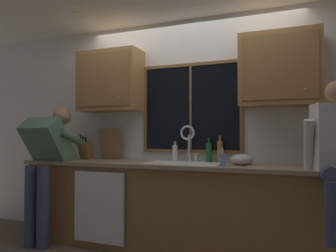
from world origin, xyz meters
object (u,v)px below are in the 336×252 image
at_px(cutting_board, 110,144).
at_px(soap_dispenser, 223,159).
at_px(person_standing, 47,158).
at_px(bottle_tall_clear, 220,151).
at_px(knife_block, 86,150).
at_px(bottle_green_glass, 209,152).
at_px(bottle_amber_small, 175,153).
at_px(mixing_bowl, 241,160).

xyz_separation_m(cutting_board, soap_dispenser, (1.46, -0.36, -0.12)).
bearing_deg(cutting_board, person_standing, -134.23).
distance_m(cutting_board, bottle_tall_clear, 1.36).
distance_m(knife_block, cutting_board, 0.30).
relative_size(bottle_green_glass, bottle_amber_small, 1.13).
bearing_deg(soap_dispenser, person_standing, -175.56).
relative_size(person_standing, cutting_board, 4.10).
height_order(bottle_green_glass, bottle_tall_clear, bottle_tall_clear).
bearing_deg(bottle_green_glass, bottle_amber_small, -172.04).
relative_size(cutting_board, bottle_amber_small, 1.59).
bearing_deg(bottle_green_glass, cutting_board, -178.79).
bearing_deg(cutting_board, bottle_green_glass, 1.21).
height_order(cutting_board, bottle_tall_clear, cutting_board).
relative_size(person_standing, mixing_bowl, 6.75).
height_order(person_standing, mixing_bowl, person_standing).
distance_m(person_standing, cutting_board, 0.74).
height_order(person_standing, bottle_amber_small, person_standing).
height_order(soap_dispenser, bottle_green_glass, bottle_green_glass).
xyz_separation_m(bottle_green_glass, bottle_amber_small, (-0.38, -0.05, -0.01)).
bearing_deg(soap_dispenser, bottle_amber_small, 150.98).
distance_m(cutting_board, bottle_green_glass, 1.23).
bearing_deg(mixing_bowl, bottle_amber_small, 168.45).
height_order(bottle_tall_clear, bottle_amber_small, bottle_tall_clear).
bearing_deg(bottle_amber_small, cutting_board, 178.23).
relative_size(person_standing, bottle_tall_clear, 5.19).
height_order(mixing_bowl, bottle_green_glass, bottle_green_glass).
xyz_separation_m(knife_block, soap_dispenser, (1.73, -0.24, -0.04)).
bearing_deg(bottle_tall_clear, person_standing, -163.92).
bearing_deg(knife_block, mixing_bowl, -1.63).
distance_m(bottle_green_glass, bottle_amber_small, 0.38).
relative_size(mixing_bowl, soap_dispenser, 1.30).
relative_size(knife_block, soap_dispenser, 1.83).
height_order(person_standing, soap_dispenser, person_standing).
bearing_deg(bottle_tall_clear, cutting_board, -179.16).
xyz_separation_m(person_standing, soap_dispenser, (1.97, 0.15, 0.03)).
distance_m(person_standing, bottle_amber_small, 1.45).
relative_size(soap_dispenser, bottle_green_glass, 0.65).
distance_m(mixing_bowl, bottle_tall_clear, 0.33).
bearing_deg(bottle_green_glass, person_standing, -162.63).
xyz_separation_m(mixing_bowl, bottle_green_glass, (-0.38, 0.21, 0.06)).
bearing_deg(knife_block, person_standing, -121.50).
xyz_separation_m(cutting_board, bottle_tall_clear, (1.36, 0.02, -0.06)).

